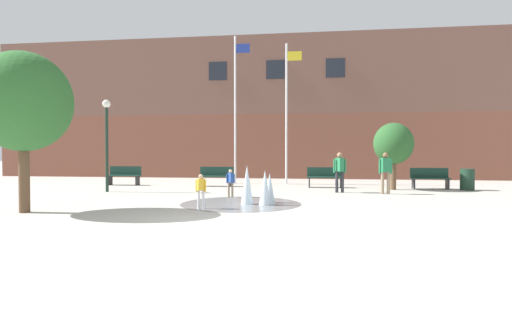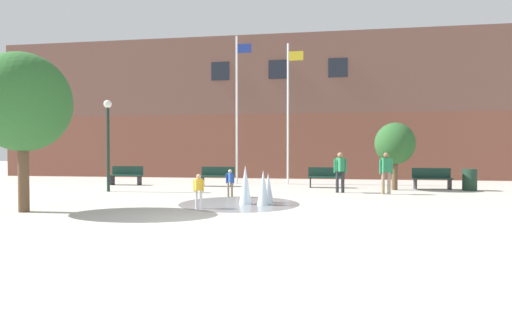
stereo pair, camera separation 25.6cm
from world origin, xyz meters
The scene contains 17 objects.
ground_plane centered at (0.00, 0.00, 0.00)m, with size 100.00×100.00×0.00m, color #B2ADA3.
library_building centered at (0.00, 18.26, 4.31)m, with size 36.00×6.05×8.62m.
splash_fountain centered at (0.34, 3.73, 0.44)m, with size 3.76×3.76×1.21m.
park_bench_under_left_flagpole centered at (-6.86, 9.76, 0.48)m, with size 1.60×0.44×0.91m.
park_bench_center centered at (-2.31, 9.70, 0.48)m, with size 1.60×0.44×0.91m.
park_bench_near_trashcan centered at (2.71, 9.75, 0.48)m, with size 1.60×0.44×0.91m.
park_bench_far_right centered at (7.20, 9.65, 0.48)m, with size 1.60×0.44×0.91m.
adult_near_bench centered at (4.89, 7.26, 0.93)m, with size 0.50×0.31×1.59m.
adult_watching centered at (3.19, 7.58, 0.93)m, with size 0.50×0.39×1.59m.
child_in_fountain centered at (-1.06, 2.53, 0.58)m, with size 0.31×0.23×0.99m.
child_with_pink_shirt centered at (-0.80, 5.54, 0.58)m, with size 0.31×0.24×0.99m.
flagpole_left centered at (-1.68, 11.38, 3.96)m, with size 0.80×0.10×7.43m.
flagpole_right centered at (0.90, 11.38, 3.72)m, with size 0.80×0.10×6.97m.
lamp_post_left_lane centered at (-6.09, 6.65, 2.44)m, with size 0.32×0.32×3.71m.
trash_can centered at (8.58, 9.24, 0.45)m, with size 0.56×0.56×0.90m, color #193323.
street_tree_foreground centered at (-5.56, 1.25, 2.95)m, with size 2.49×2.49×4.29m.
street_tree_near_building centered at (5.55, 9.08, 1.95)m, with size 1.66×1.66×2.85m.
Camera 1 is at (1.98, -8.48, 1.64)m, focal length 28.00 mm.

